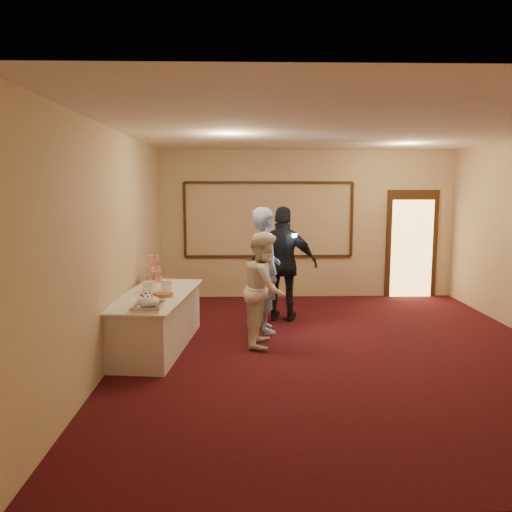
% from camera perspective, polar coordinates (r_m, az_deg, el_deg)
% --- Properties ---
extents(floor, '(7.00, 7.00, 0.00)m').
position_cam_1_polar(floor, '(7.15, 9.40, -10.59)').
color(floor, black).
rests_on(floor, ground).
extents(room_walls, '(6.04, 7.04, 3.02)m').
position_cam_1_polar(room_walls, '(6.79, 9.78, 5.85)').
color(room_walls, beige).
rests_on(room_walls, floor).
extents(wall_molding, '(3.45, 0.04, 1.55)m').
position_cam_1_polar(wall_molding, '(10.16, 1.45, 4.17)').
color(wall_molding, black).
rests_on(wall_molding, room_walls).
extents(doorway, '(1.05, 0.07, 2.20)m').
position_cam_1_polar(doorway, '(10.75, 17.35, 1.24)').
color(doorway, black).
rests_on(doorway, floor).
extents(buffet_table, '(1.14, 2.41, 0.77)m').
position_cam_1_polar(buffet_table, '(7.22, -11.32, -7.24)').
color(buffet_table, white).
rests_on(buffet_table, floor).
extents(pavlova_tray, '(0.35, 0.50, 0.18)m').
position_cam_1_polar(pavlova_tray, '(6.25, -12.23, -5.28)').
color(pavlova_tray, '#B5B7BC').
rests_on(pavlova_tray, buffet_table).
extents(cupcake_stand, '(0.32, 0.32, 0.48)m').
position_cam_1_polar(cupcake_stand, '(8.03, -11.59, -1.69)').
color(cupcake_stand, '#EA5F8A').
rests_on(cupcake_stand, buffet_table).
extents(plate_stack_a, '(0.19, 0.19, 0.16)m').
position_cam_1_polar(plate_stack_a, '(7.23, -12.09, -3.47)').
color(plate_stack_a, white).
rests_on(plate_stack_a, buffet_table).
extents(plate_stack_b, '(0.17, 0.17, 0.14)m').
position_cam_1_polar(plate_stack_b, '(7.38, -10.14, -3.27)').
color(plate_stack_b, white).
rests_on(plate_stack_b, buffet_table).
extents(tart, '(0.29, 0.29, 0.06)m').
position_cam_1_polar(tart, '(6.90, -10.47, -4.43)').
color(tart, white).
rests_on(tart, buffet_table).
extents(man, '(0.59, 0.78, 1.95)m').
position_cam_1_polar(man, '(7.76, 1.11, -1.60)').
color(man, '#85A0DB').
rests_on(man, floor).
extents(woman, '(0.72, 0.87, 1.63)m').
position_cam_1_polar(woman, '(7.12, 1.00, -3.77)').
color(woman, white).
rests_on(woman, floor).
extents(guest, '(1.21, 0.73, 1.94)m').
position_cam_1_polar(guest, '(8.41, 3.18, -0.93)').
color(guest, black).
rests_on(guest, floor).
extents(camera_flash, '(0.08, 0.05, 0.05)m').
position_cam_1_polar(camera_flash, '(8.13, 4.41, 2.35)').
color(camera_flash, white).
rests_on(camera_flash, guest).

